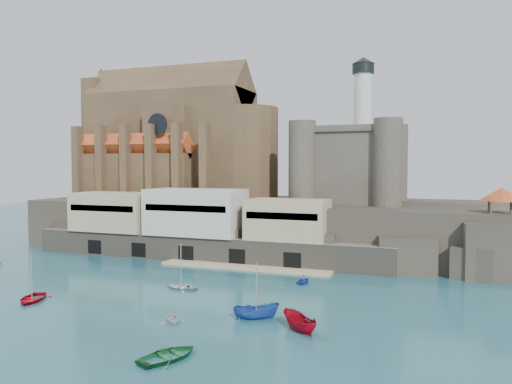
{
  "coord_description": "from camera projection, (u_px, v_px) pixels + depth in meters",
  "views": [
    {
      "loc": [
        32.76,
        -60.14,
        17.56
      ],
      "look_at": [
        -1.06,
        32.0,
        12.21
      ],
      "focal_mm": 35.0,
      "sensor_mm": 36.0,
      "label": 1
    }
  ],
  "objects": [
    {
      "name": "ground",
      "position": [
        183.0,
        292.0,
        68.6
      ],
      "size": [
        300.0,
        300.0,
        0.0
      ],
      "primitive_type": "plane",
      "color": "#1B4E59",
      "rests_on": "ground"
    },
    {
      "name": "promontory",
      "position": [
        272.0,
        225.0,
        105.3
      ],
      "size": [
        100.0,
        36.0,
        10.0
      ],
      "color": "#2A251F",
      "rests_on": "ground"
    },
    {
      "name": "quay",
      "position": [
        194.0,
        226.0,
        93.4
      ],
      "size": [
        70.0,
        12.0,
        13.05
      ],
      "color": "#6D6557",
      "rests_on": "ground"
    },
    {
      "name": "church",
      "position": [
        177.0,
        145.0,
        114.93
      ],
      "size": [
        47.0,
        25.93,
        30.51
      ],
      "color": "#483521",
      "rests_on": "promontory"
    },
    {
      "name": "castle_keep",
      "position": [
        351.0,
        161.0,
        100.58
      ],
      "size": [
        21.2,
        21.2,
        29.3
      ],
      "color": "#433D34",
      "rests_on": "promontory"
    },
    {
      "name": "rock_outcrop",
      "position": [
        500.0,
        251.0,
        78.15
      ],
      "size": [
        14.5,
        10.5,
        8.7
      ],
      "color": "#2A251F",
      "rests_on": "ground"
    },
    {
      "name": "pavilion",
      "position": [
        501.0,
        196.0,
        77.83
      ],
      "size": [
        6.4,
        6.4,
        5.4
      ],
      "color": "#483521",
      "rests_on": "rock_outcrop"
    },
    {
      "name": "boat_0",
      "position": [
        32.0,
        301.0,
        64.42
      ],
      "size": [
        4.27,
        2.72,
        5.78
      ],
      "primitive_type": "imported",
      "rotation": [
        0.0,
        0.0,
        0.4
      ],
      "color": "#9B0310",
      "rests_on": "ground"
    },
    {
      "name": "boat_1",
      "position": [
        172.0,
        322.0,
        55.7
      ],
      "size": [
        3.3,
        3.22,
        3.32
      ],
      "primitive_type": "imported",
      "rotation": [
        0.0,
        0.0,
        0.73
      ],
      "color": "silver",
      "rests_on": "ground"
    },
    {
      "name": "boat_2",
      "position": [
        256.0,
        319.0,
        56.95
      ],
      "size": [
        2.79,
        2.76,
        5.36
      ],
      "primitive_type": "imported",
      "rotation": [
        0.0,
        0.0,
        2.07
      ],
      "color": "#1F4496",
      "rests_on": "ground"
    },
    {
      "name": "boat_3",
      "position": [
        169.0,
        359.0,
        45.17
      ],
      "size": [
        4.47,
        2.94,
        6.07
      ],
      "primitive_type": "imported",
      "rotation": [
        0.0,
        0.0,
        2.71
      ],
      "color": "#1C6933",
      "rests_on": "ground"
    },
    {
      "name": "boat_5",
      "position": [
        299.0,
        330.0,
        52.91
      ],
      "size": [
        2.96,
        2.96,
        5.49
      ],
      "primitive_type": "imported",
      "rotation": [
        0.0,
        0.0,
        3.96
      ],
      "color": "#9E0517",
      "rests_on": "ground"
    },
    {
      "name": "boat_6",
      "position": [
        181.0,
        288.0,
        70.89
      ],
      "size": [
        1.5,
        3.76,
        5.12
      ],
      "primitive_type": "imported",
      "rotation": [
        0.0,
        0.0,
        4.59
      ],
      "color": "silver",
      "rests_on": "ground"
    },
    {
      "name": "boat_7",
      "position": [
        303.0,
        284.0,
        73.76
      ],
      "size": [
        3.05,
        2.21,
        3.21
      ],
      "primitive_type": "imported",
      "rotation": [
        0.0,
        0.0,
        6.08
      ],
      "color": "#193B99",
      "rests_on": "ground"
    }
  ]
}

